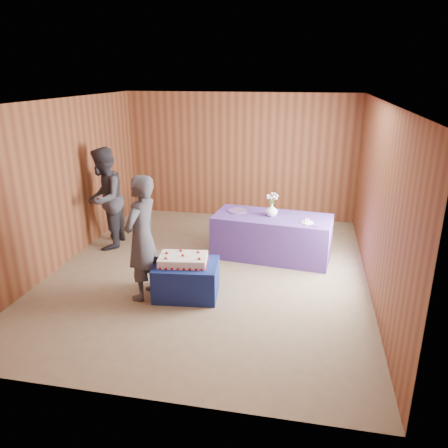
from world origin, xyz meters
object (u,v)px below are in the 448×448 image
(cake_table, at_px, (186,279))
(guest_left, at_px, (142,238))
(serving_table, at_px, (272,236))
(guest_right, at_px, (105,199))
(sheet_cake, at_px, (183,260))
(vase, at_px, (272,210))

(cake_table, xyz_separation_m, guest_left, (-0.59, -0.15, 0.65))
(serving_table, xyz_separation_m, guest_right, (-3.03, -0.12, 0.55))
(serving_table, distance_m, sheet_cake, 2.01)
(sheet_cake, bearing_deg, vase, 48.81)
(sheet_cake, distance_m, vase, 2.02)
(serving_table, bearing_deg, guest_left, -126.18)
(vase, bearing_deg, guest_right, -177.56)
(serving_table, bearing_deg, cake_table, -116.57)
(guest_left, bearing_deg, serving_table, 149.05)
(serving_table, bearing_deg, sheet_cake, -117.34)
(cake_table, height_order, guest_left, guest_left)
(vase, distance_m, guest_right, 3.02)
(vase, relative_size, guest_right, 0.11)
(guest_left, distance_m, guest_right, 2.17)
(guest_right, bearing_deg, cake_table, 43.38)
(serving_table, xyz_separation_m, sheet_cake, (-1.12, -1.66, 0.19))
(cake_table, bearing_deg, sheet_cake, -174.09)
(guest_left, bearing_deg, vase, 149.54)
(serving_table, height_order, guest_right, guest_right)
(sheet_cake, bearing_deg, serving_table, 48.18)
(cake_table, xyz_separation_m, guest_right, (-1.95, 1.54, 0.68))
(cake_table, xyz_separation_m, serving_table, (1.08, 1.66, 0.12))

